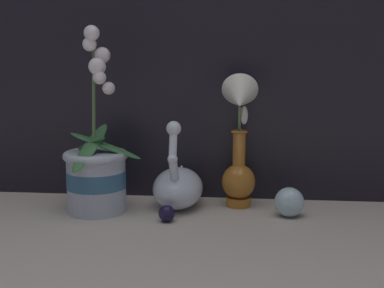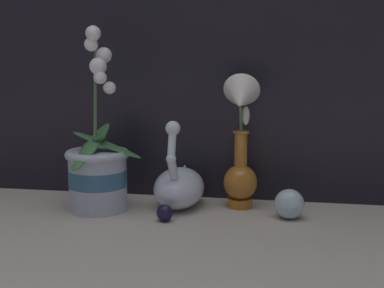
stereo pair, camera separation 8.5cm
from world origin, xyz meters
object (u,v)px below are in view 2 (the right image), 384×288
Objects in this scene: blue_vase at (240,146)px; orchid_potted_plant at (98,169)px; swan_figurine at (179,185)px; glass_sphere at (289,204)px.

orchid_potted_plant is at bearing -168.69° from blue_vase.
orchid_potted_plant is at bearing -163.79° from swan_figurine.
swan_figurine is at bearing 16.21° from orchid_potted_plant.
orchid_potted_plant is 0.20m from swan_figurine.
blue_vase is at bearing 4.83° from swan_figurine.
orchid_potted_plant reaches higher than swan_figurine.
glass_sphere is at bearing -10.43° from swan_figurine.
orchid_potted_plant is 0.45m from glass_sphere.
blue_vase is (0.15, 0.01, 0.10)m from swan_figurine.
glass_sphere is at bearing -27.45° from blue_vase.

